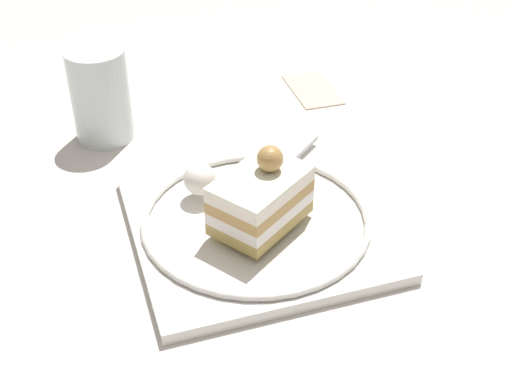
{
  "coord_description": "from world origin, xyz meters",
  "views": [
    {
      "loc": [
        -0.5,
        0.24,
        0.46
      ],
      "look_at": [
        0.02,
        0.03,
        0.05
      ],
      "focal_mm": 48.38,
      "sensor_mm": 36.0,
      "label": 1
    }
  ],
  "objects_px": {
    "cake_slice": "(261,198)",
    "fork": "(289,163)",
    "dessert_plate": "(256,224)",
    "folded_napkin": "(313,89)",
    "whipped_cream_dollop": "(200,179)",
    "drink_glass_near": "(101,100)"
  },
  "relations": [
    {
      "from": "dessert_plate",
      "to": "fork",
      "type": "xyz_separation_m",
      "value": [
        0.07,
        -0.07,
        0.01
      ]
    },
    {
      "from": "folded_napkin",
      "to": "dessert_plate",
      "type": "bearing_deg",
      "value": 143.97
    },
    {
      "from": "whipped_cream_dollop",
      "to": "fork",
      "type": "relative_size",
      "value": 0.33
    },
    {
      "from": "cake_slice",
      "to": "fork",
      "type": "xyz_separation_m",
      "value": [
        0.08,
        -0.07,
        -0.03
      ]
    },
    {
      "from": "cake_slice",
      "to": "folded_napkin",
      "type": "relative_size",
      "value": 1.12
    },
    {
      "from": "drink_glass_near",
      "to": "folded_napkin",
      "type": "height_order",
      "value": "drink_glass_near"
    },
    {
      "from": "dessert_plate",
      "to": "fork",
      "type": "distance_m",
      "value": 0.1
    },
    {
      "from": "fork",
      "to": "folded_napkin",
      "type": "height_order",
      "value": "fork"
    },
    {
      "from": "cake_slice",
      "to": "dessert_plate",
      "type": "bearing_deg",
      "value": 5.44
    },
    {
      "from": "whipped_cream_dollop",
      "to": "folded_napkin",
      "type": "relative_size",
      "value": 0.33
    },
    {
      "from": "fork",
      "to": "drink_glass_near",
      "type": "xyz_separation_m",
      "value": [
        0.17,
        0.17,
        0.03
      ]
    },
    {
      "from": "whipped_cream_dollop",
      "to": "fork",
      "type": "height_order",
      "value": "whipped_cream_dollop"
    },
    {
      "from": "cake_slice",
      "to": "fork",
      "type": "bearing_deg",
      "value": -38.96
    },
    {
      "from": "dessert_plate",
      "to": "drink_glass_near",
      "type": "height_order",
      "value": "drink_glass_near"
    },
    {
      "from": "drink_glass_near",
      "to": "folded_napkin",
      "type": "distance_m",
      "value": 0.3
    },
    {
      "from": "dessert_plate",
      "to": "cake_slice",
      "type": "xyz_separation_m",
      "value": [
        -0.01,
        -0.0,
        0.04
      ]
    },
    {
      "from": "folded_napkin",
      "to": "whipped_cream_dollop",
      "type": "bearing_deg",
      "value": 131.24
    },
    {
      "from": "dessert_plate",
      "to": "whipped_cream_dollop",
      "type": "xyz_separation_m",
      "value": [
        0.06,
        0.04,
        0.03
      ]
    },
    {
      "from": "cake_slice",
      "to": "fork",
      "type": "distance_m",
      "value": 0.11
    },
    {
      "from": "fork",
      "to": "folded_napkin",
      "type": "relative_size",
      "value": 1.01
    },
    {
      "from": "folded_napkin",
      "to": "fork",
      "type": "bearing_deg",
      "value": 147.21
    },
    {
      "from": "fork",
      "to": "folded_napkin",
      "type": "xyz_separation_m",
      "value": [
        0.19,
        -0.12,
        -0.02
      ]
    }
  ]
}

